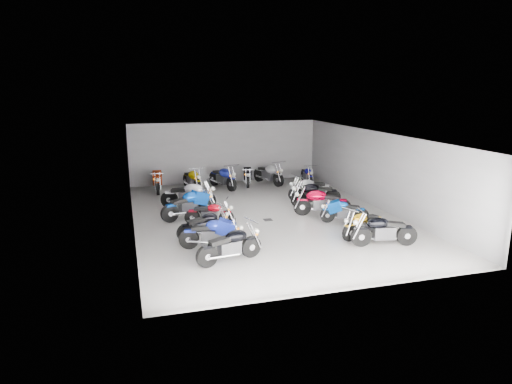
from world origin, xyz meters
TOP-DOWN VIEW (x-y plane):
  - ground at (0.00, 0.00)m, footprint 14.00×14.00m
  - wall_back at (0.00, 7.00)m, footprint 10.00×0.10m
  - wall_left at (-5.00, 0.00)m, footprint 0.10×14.00m
  - wall_right at (5.00, 0.00)m, footprint 0.10×14.00m
  - ceiling at (0.00, 0.00)m, footprint 10.00×14.00m
  - drain_grate at (0.00, -0.50)m, footprint 0.32×0.32m
  - motorcycle_left_a at (-2.36, -4.28)m, footprint 2.08×0.73m
  - motorcycle_left_b at (-2.65, -3.06)m, footprint 2.04×0.74m
  - motorcycle_left_c at (-2.70, -1.94)m, footprint 1.92×0.61m
  - motorcycle_left_d at (-2.27, -0.52)m, footprint 1.78×0.78m
  - motorcycle_left_e at (-2.88, 0.53)m, footprint 2.20×0.94m
  - motorcycle_left_f at (-2.68, 2.00)m, footprint 2.24×1.11m
  - motorcycle_right_a at (2.68, -4.32)m, footprint 2.15×0.62m
  - motorcycle_right_b at (2.48, -3.38)m, footprint 1.92×0.81m
  - motorcycle_right_c at (2.64, -1.62)m, footprint 1.79×0.66m
  - motorcycle_right_d at (2.22, -0.54)m, footprint 2.19×0.96m
  - motorcycle_right_e at (2.57, 0.89)m, footprint 2.24×0.46m
  - motorcycle_right_f at (2.78, 1.95)m, footprint 2.16×0.45m
  - motorcycle_back_a at (-3.72, 5.61)m, footprint 0.49×2.34m
  - motorcycle_back_b at (-2.04, 5.41)m, footprint 0.64×2.24m
  - motorcycle_back_c at (-0.50, 5.38)m, footprint 0.95×2.26m
  - motorcycle_back_d at (0.87, 5.78)m, footprint 0.61×2.10m
  - motorcycle_back_e at (2.03, 5.73)m, footprint 0.98×2.24m
  - motorcycle_back_f at (4.00, 5.28)m, footprint 0.46×1.95m

SIDE VIEW (x-z plane):
  - ground at x=0.00m, z-range 0.00..0.00m
  - drain_grate at x=0.00m, z-range 0.00..0.01m
  - motorcycle_right_c at x=2.64m, z-range 0.04..0.85m
  - motorcycle_left_d at x=-2.27m, z-range 0.04..0.85m
  - motorcycle_left_c at x=-2.70m, z-range 0.04..0.90m
  - motorcycle_back_f at x=4.00m, z-range 0.04..0.90m
  - motorcycle_right_b at x=2.48m, z-range 0.04..0.92m
  - motorcycle_left_b at x=-2.65m, z-range 0.04..0.96m
  - motorcycle_back_d at x=0.87m, z-range 0.04..0.97m
  - motorcycle_left_a at x=-2.36m, z-range 0.04..0.98m
  - motorcycle_right_f at x=2.78m, z-range 0.04..0.99m
  - motorcycle_right_a at x=2.68m, z-range 0.04..1.00m
  - motorcycle_right_e at x=2.57m, z-range 0.05..1.03m
  - motorcycle_back_b at x=-2.04m, z-range 0.05..1.04m
  - motorcycle_right_d at x=2.22m, z-range 0.05..1.05m
  - motorcycle_left_e at x=-2.88m, z-range 0.05..1.06m
  - motorcycle_back_a at x=-3.72m, z-range 0.05..1.07m
  - motorcycle_back_e at x=2.03m, z-range 0.05..1.07m
  - motorcycle_back_c at x=-0.50m, z-range 0.05..1.08m
  - motorcycle_left_f at x=-2.68m, z-range 0.05..1.09m
  - wall_back at x=0.00m, z-range 0.00..3.20m
  - wall_left at x=-5.00m, z-range 0.00..3.20m
  - wall_right at x=5.00m, z-range 0.00..3.20m
  - ceiling at x=0.00m, z-range 3.20..3.24m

